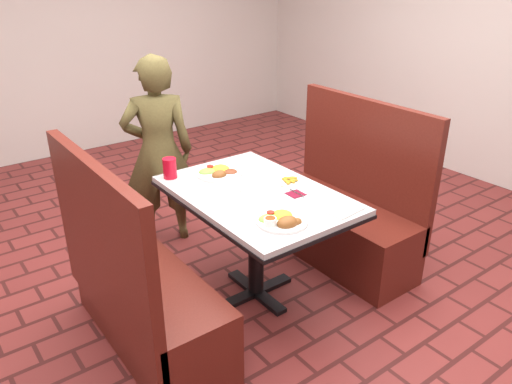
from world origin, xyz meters
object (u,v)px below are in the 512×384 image
Objects in this scene: plantain_plate at (290,181)px; near_dinner_plate at (282,218)px; booth_bench_right at (343,217)px; diner_person at (158,152)px; dining_table at (256,206)px; far_dinner_plate at (219,170)px; red_tumbler at (170,168)px; booth_bench_left at (141,296)px.

near_dinner_plate is at bearing -134.84° from plantain_plate.
booth_bench_right is 4.26× the size of near_dinner_plate.
near_dinner_plate is (-0.01, -1.46, 0.05)m from diner_person.
near_dinner_plate reaches higher than dining_table.
diner_person is at bearing 89.77° from near_dinner_plate.
red_tumbler reaches higher than far_dinner_plate.
booth_bench_right is 1.46m from diner_person.
far_dinner_plate is 0.48m from plantain_plate.
red_tumbler is (-0.18, 0.91, 0.04)m from near_dinner_plate.
plantain_plate is at bearing 45.16° from near_dinner_plate.
booth_bench_right is 0.69m from plantain_plate.
far_dinner_plate is at bearing 82.60° from near_dinner_plate.
near_dinner_plate is 1.64× the size of plantain_plate.
booth_bench_left is (-0.80, 0.00, -0.32)m from dining_table.
booth_bench_left is 4.26× the size of near_dinner_plate.
near_dinner_plate is 0.93m from red_tumbler.
plantain_plate is 1.30× the size of red_tumbler.
diner_person reaches higher than booth_bench_left.
booth_bench_right reaches higher than dining_table.
near_dinner_plate is (-0.93, -0.40, 0.45)m from booth_bench_right.
booth_bench_right is at bearing -24.85° from red_tumbler.
booth_bench_left is 3.98× the size of far_dinner_plate.
far_dinner_plate is 1.75× the size of plantain_plate.
far_dinner_plate is (0.10, 0.77, -0.00)m from near_dinner_plate.
plantain_plate is at bearing -42.65° from red_tumbler.
booth_bench_left reaches higher than near_dinner_plate.
dining_table is at bearing 72.15° from near_dinner_plate.
near_dinner_plate reaches higher than plantain_plate.
booth_bench_right is at bearing 23.38° from near_dinner_plate.
booth_bench_right is 3.98× the size of far_dinner_plate.
near_dinner_plate is (0.67, -0.40, 0.45)m from booth_bench_left.
red_tumbler is (-0.19, -0.55, 0.09)m from diner_person.
booth_bench_right is (0.80, 0.00, -0.32)m from dining_table.
diner_person is 1.46m from near_dinner_plate.
red_tumbler is at bearing 137.35° from plantain_plate.
far_dinner_plate is at bearing 94.45° from dining_table.
far_dinner_plate reaches higher than dining_table.
plantain_plate is at bearing -53.01° from far_dinner_plate.
near_dinner_plate is 0.93× the size of far_dinner_plate.
red_tumbler is at bearing 94.58° from diner_person.
far_dinner_plate is (-0.83, 0.37, 0.45)m from booth_bench_right.
dining_table is 1.01× the size of booth_bench_right.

